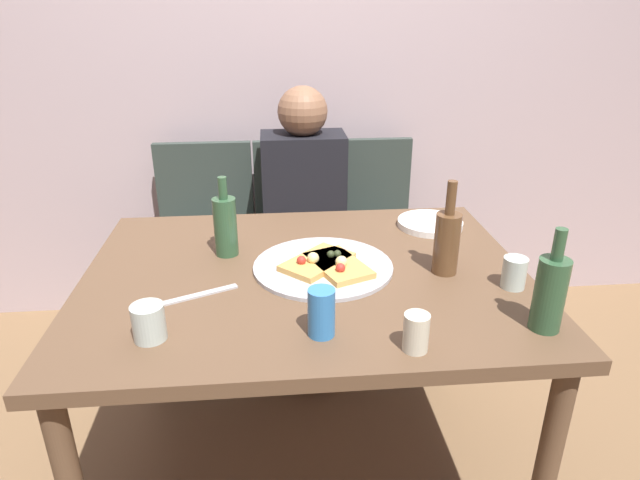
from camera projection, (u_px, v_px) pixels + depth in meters
ground_plane at (308, 460)px, 1.93m from camera, size 8.00×8.00×0.00m
back_wall at (287, 45)px, 2.50m from camera, size 6.00×0.10×2.60m
dining_table at (306, 295)px, 1.66m from camera, size 1.31×1.01×0.74m
pizza_tray at (323, 267)px, 1.65m from camera, size 0.42×0.42×0.01m
pizza_slice_last at (317, 261)px, 1.64m from camera, size 0.25×0.25×0.05m
pizza_slice_extra at (338, 265)px, 1.62m from camera, size 0.20×0.25×0.05m
wine_bottle at (225, 225)px, 1.71m from camera, size 0.07×0.07×0.26m
beer_bottle at (550, 292)px, 1.31m from camera, size 0.08×0.08×0.27m
water_bottle at (447, 240)px, 1.59m from camera, size 0.07×0.07×0.28m
tumbler_near at (416, 332)px, 1.25m from camera, size 0.06×0.06×0.09m
tumbler_far at (514, 273)px, 1.53m from camera, size 0.07×0.07×0.09m
wine_glass at (149, 322)px, 1.29m from camera, size 0.08×0.08×0.09m
soda_can at (321, 312)px, 1.30m from camera, size 0.07×0.07×0.12m
plate_stack at (430, 223)px, 1.96m from camera, size 0.23×0.23×0.02m
table_knife at (199, 295)px, 1.50m from camera, size 0.21×0.11×0.01m
chair_left at (206, 232)px, 2.51m from camera, size 0.44×0.44×0.90m
chair_middle at (303, 228)px, 2.55m from camera, size 0.44×0.44×0.90m
chair_right at (367, 226)px, 2.58m from camera, size 0.44×0.44×0.90m
guest_in_sweater at (305, 214)px, 2.36m from camera, size 0.36×0.56×1.17m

